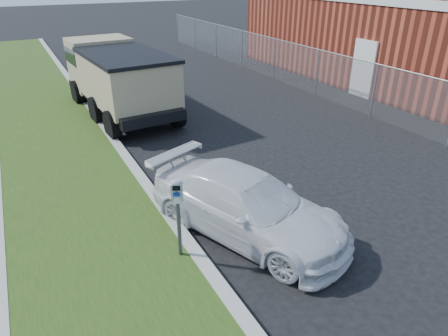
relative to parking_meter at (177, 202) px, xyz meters
name	(u,v)px	position (x,y,z in m)	size (l,w,h in m)	color
ground	(305,215)	(2.85, 0.11, -1.21)	(120.00, 120.00, 0.00)	black
streetside	(7,236)	(-2.71, 2.11, -1.14)	(6.12, 50.00, 0.15)	gray
chainlink_fence	(318,64)	(8.85, 7.11, 0.05)	(0.06, 30.06, 30.00)	slate
brick_building	(406,28)	(14.85, 8.11, 0.91)	(9.20, 14.20, 4.17)	maroon
parking_meter	(177,202)	(0.00, 0.00, 0.00)	(0.24, 0.21, 1.48)	#3F4247
white_wagon	(244,203)	(1.45, 0.29, -0.61)	(1.70, 4.17, 1.21)	silver
dump_truck	(117,76)	(1.21, 8.61, 0.11)	(2.77, 6.14, 2.35)	black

